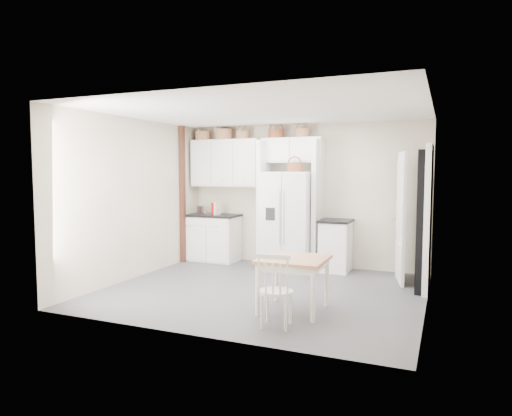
% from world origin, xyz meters
% --- Properties ---
extents(floor, '(4.50, 4.50, 0.00)m').
position_xyz_m(floor, '(0.00, 0.00, 0.00)').
color(floor, '#47484F').
rests_on(floor, ground).
extents(ceiling, '(4.50, 4.50, 0.00)m').
position_xyz_m(ceiling, '(0.00, 0.00, 2.60)').
color(ceiling, white).
rests_on(ceiling, wall_back).
extents(wall_back, '(4.50, 0.00, 4.50)m').
position_xyz_m(wall_back, '(0.00, 2.00, 1.30)').
color(wall_back, '#B6A993').
rests_on(wall_back, floor).
extents(wall_left, '(0.00, 4.00, 4.00)m').
position_xyz_m(wall_left, '(-2.25, 0.00, 1.30)').
color(wall_left, '#B6A993').
rests_on(wall_left, floor).
extents(wall_right, '(0.00, 4.00, 4.00)m').
position_xyz_m(wall_right, '(2.25, 0.00, 1.30)').
color(wall_right, '#B6A993').
rests_on(wall_right, floor).
extents(refrigerator, '(0.90, 0.72, 1.74)m').
position_xyz_m(refrigerator, '(-0.15, 1.61, 0.87)').
color(refrigerator, silver).
rests_on(refrigerator, floor).
extents(base_cab_left, '(0.94, 0.59, 0.87)m').
position_xyz_m(base_cab_left, '(-1.72, 1.70, 0.43)').
color(base_cab_left, white).
rests_on(base_cab_left, floor).
extents(base_cab_right, '(0.49, 0.59, 0.86)m').
position_xyz_m(base_cab_right, '(0.69, 1.70, 0.43)').
color(base_cab_right, white).
rests_on(base_cab_right, floor).
extents(dining_table, '(0.82, 0.82, 0.67)m').
position_xyz_m(dining_table, '(0.71, -0.76, 0.34)').
color(dining_table, '#A16540').
rests_on(dining_table, floor).
extents(windsor_chair, '(0.43, 0.40, 0.79)m').
position_xyz_m(windsor_chair, '(0.72, -1.39, 0.40)').
color(windsor_chair, white).
rests_on(windsor_chair, floor).
extents(counter_left, '(0.98, 0.63, 0.04)m').
position_xyz_m(counter_left, '(-1.72, 1.70, 0.89)').
color(counter_left, black).
rests_on(counter_left, base_cab_left).
extents(counter_right, '(0.53, 0.63, 0.04)m').
position_xyz_m(counter_right, '(0.69, 1.70, 0.88)').
color(counter_right, black).
rests_on(counter_right, base_cab_right).
extents(toaster, '(0.26, 0.18, 0.16)m').
position_xyz_m(toaster, '(-1.91, 1.65, 0.99)').
color(toaster, silver).
rests_on(toaster, counter_left).
extents(cookbook_red, '(0.07, 0.16, 0.24)m').
position_xyz_m(cookbook_red, '(-1.65, 1.62, 1.03)').
color(cookbook_red, '#A21410').
rests_on(cookbook_red, counter_left).
extents(cookbook_cream, '(0.06, 0.17, 0.25)m').
position_xyz_m(cookbook_cream, '(-1.60, 1.62, 1.04)').
color(cookbook_cream, beige).
rests_on(cookbook_cream, counter_left).
extents(basket_upper_a, '(0.31, 0.31, 0.17)m').
position_xyz_m(basket_upper_a, '(-2.01, 1.83, 2.44)').
color(basket_upper_a, '#9B5D3D').
rests_on(basket_upper_a, upper_cabinet).
extents(basket_upper_b, '(0.34, 0.34, 0.20)m').
position_xyz_m(basket_upper_b, '(-1.55, 1.83, 2.45)').
color(basket_upper_b, '#9B5D3D').
rests_on(basket_upper_b, upper_cabinet).
extents(basket_upper_c, '(0.26, 0.26, 0.15)m').
position_xyz_m(basket_upper_c, '(-1.16, 1.83, 2.42)').
color(basket_upper_c, '#9B5D3D').
rests_on(basket_upper_c, upper_cabinet).
extents(basket_bridge_a, '(0.29, 0.29, 0.17)m').
position_xyz_m(basket_bridge_a, '(-0.48, 1.83, 2.43)').
color(basket_bridge_a, brown).
rests_on(basket_bridge_a, bridge_cabinet).
extents(basket_bridge_b, '(0.27, 0.27, 0.16)m').
position_xyz_m(basket_bridge_b, '(0.03, 1.83, 2.43)').
color(basket_bridge_b, '#9B5D3D').
rests_on(basket_bridge_b, bridge_cabinet).
extents(basket_fridge_b, '(0.27, 0.27, 0.15)m').
position_xyz_m(basket_fridge_b, '(-0.01, 1.51, 1.81)').
color(basket_fridge_b, brown).
rests_on(basket_fridge_b, refrigerator).
extents(upper_cabinet, '(1.40, 0.34, 0.90)m').
position_xyz_m(upper_cabinet, '(-1.50, 1.83, 1.90)').
color(upper_cabinet, white).
rests_on(upper_cabinet, wall_back).
extents(bridge_cabinet, '(1.12, 0.34, 0.45)m').
position_xyz_m(bridge_cabinet, '(-0.15, 1.83, 2.12)').
color(bridge_cabinet, white).
rests_on(bridge_cabinet, wall_back).
extents(fridge_panel_left, '(0.08, 0.60, 2.30)m').
position_xyz_m(fridge_panel_left, '(-0.66, 1.70, 1.15)').
color(fridge_panel_left, white).
rests_on(fridge_panel_left, floor).
extents(fridge_panel_right, '(0.08, 0.60, 2.30)m').
position_xyz_m(fridge_panel_right, '(0.36, 1.70, 1.15)').
color(fridge_panel_right, white).
rests_on(fridge_panel_right, floor).
extents(trim_post, '(0.09, 0.09, 2.60)m').
position_xyz_m(trim_post, '(-2.20, 1.35, 1.30)').
color(trim_post, '#431E13').
rests_on(trim_post, floor).
extents(doorway_void, '(0.18, 0.85, 2.05)m').
position_xyz_m(doorway_void, '(2.16, 1.00, 1.02)').
color(doorway_void, black).
rests_on(doorway_void, floor).
extents(door_slab, '(0.21, 0.79, 2.05)m').
position_xyz_m(door_slab, '(1.80, 1.33, 1.02)').
color(door_slab, white).
rests_on(door_slab, floor).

